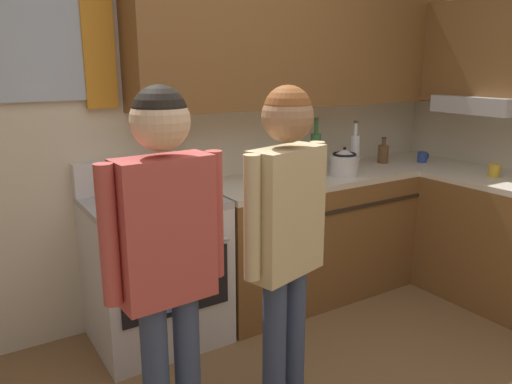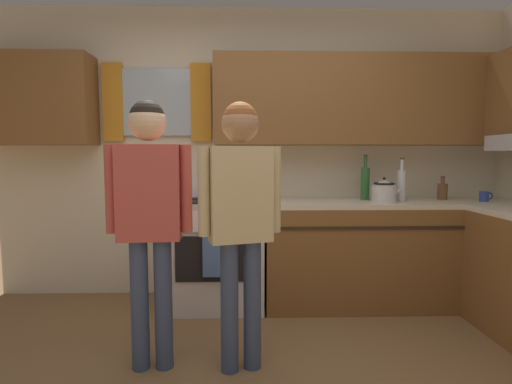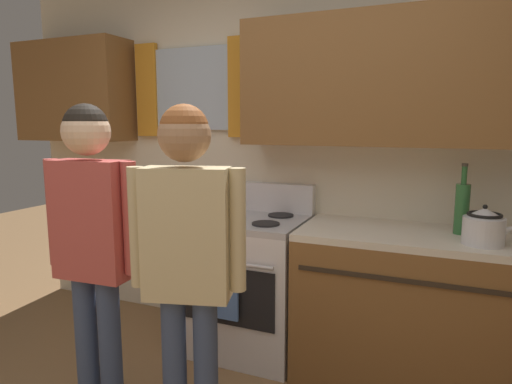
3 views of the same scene
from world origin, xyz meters
name	(u,v)px [view 2 (image 2 of 3)]	position (x,y,z in m)	size (l,w,h in m)	color
back_wall_unit	(260,132)	(0.09, 1.81, 1.50)	(4.60, 0.42, 2.60)	beige
kitchen_counter_run	(452,265)	(1.53, 1.10, 0.45)	(2.17, 2.13, 0.90)	brown
stove_oven	(219,251)	(-0.27, 1.54, 0.47)	(0.76, 0.67, 1.10)	silver
bottle_tall_clear	(401,184)	(1.28, 1.51, 1.04)	(0.07, 0.07, 0.37)	silver
bottle_wine_green	(365,182)	(1.00, 1.61, 1.05)	(0.08, 0.08, 0.39)	#2D6633
bottle_squat_brown	(442,191)	(1.69, 1.61, 0.98)	(0.08, 0.08, 0.21)	brown
mug_cobalt_blue	(485,196)	(1.97, 1.45, 0.94)	(0.11, 0.07, 0.08)	#2D479E
stovetop_kettle	(384,191)	(1.10, 1.41, 1.00)	(0.27, 0.20, 0.21)	silver
adult_left	(149,203)	(-0.60, 0.51, 1.01)	(0.50, 0.22, 1.60)	#38476B
adult_in_plaid	(240,204)	(-0.07, 0.49, 1.00)	(0.48, 0.24, 1.59)	#38476B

